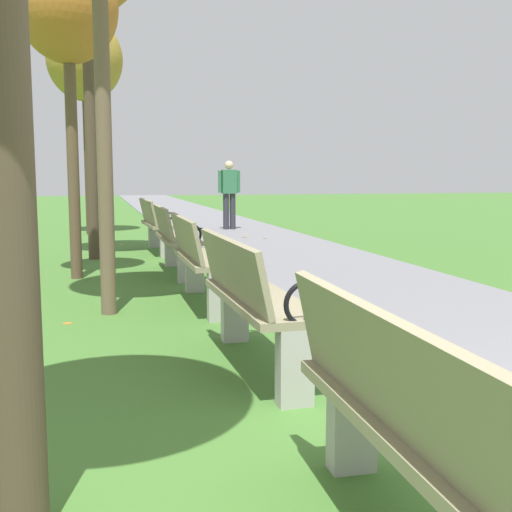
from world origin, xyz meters
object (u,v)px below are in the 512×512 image
(park_bench_5, at_px, (157,224))
(tree_3, at_px, (68,12))
(pedestrian_walking, at_px, (229,191))
(park_bench_1, at_px, (422,430))
(park_bench_2, at_px, (252,298))
(park_bench_3, at_px, (200,258))
(park_bench_4, at_px, (174,238))
(tree_5, at_px, (85,61))

(park_bench_5, height_order, tree_3, tree_3)
(pedestrian_walking, bearing_deg, park_bench_1, -99.06)
(tree_3, xyz_separation_m, pedestrian_walking, (3.36, 6.61, -2.34))
(park_bench_2, relative_size, tree_3, 0.40)
(park_bench_5, bearing_deg, park_bench_3, -90.00)
(park_bench_4, bearing_deg, park_bench_3, -90.00)
(tree_3, bearing_deg, tree_5, 88.82)
(park_bench_1, bearing_deg, park_bench_5, 90.00)
(park_bench_2, bearing_deg, park_bench_1, -90.00)
(park_bench_3, xyz_separation_m, park_bench_4, (-0.00, 2.14, 0.00))
(park_bench_3, bearing_deg, tree_5, 97.59)
(park_bench_1, xyz_separation_m, park_bench_3, (-0.00, 4.51, 0.00))
(park_bench_2, bearing_deg, park_bench_5, 90.00)
(park_bench_1, bearing_deg, park_bench_4, 90.00)
(park_bench_1, distance_m, tree_5, 13.39)
(pedestrian_walking, bearing_deg, park_bench_2, -100.94)
(park_bench_3, bearing_deg, park_bench_5, 90.00)
(park_bench_4, bearing_deg, pedestrian_walking, 72.16)
(park_bench_2, bearing_deg, park_bench_3, 90.00)
(park_bench_2, relative_size, park_bench_4, 1.01)
(park_bench_1, relative_size, park_bench_4, 1.01)
(tree_5, bearing_deg, park_bench_5, -73.59)
(park_bench_1, xyz_separation_m, tree_5, (-1.12, 12.93, 3.27))
(park_bench_4, relative_size, pedestrian_walking, 0.99)
(park_bench_1, distance_m, park_bench_3, 4.51)
(tree_5, distance_m, pedestrian_walking, 4.29)
(pedestrian_walking, bearing_deg, park_bench_5, -117.34)
(park_bench_5, xyz_separation_m, pedestrian_walking, (2.10, 4.07, 0.44))
(park_bench_2, height_order, park_bench_3, same)
(park_bench_2, xyz_separation_m, park_bench_3, (-0.00, 2.20, 0.00))
(park_bench_3, height_order, park_bench_5, same)
(tree_3, xyz_separation_m, tree_5, (0.13, 6.35, 0.49))
(park_bench_2, relative_size, park_bench_3, 1.00)
(park_bench_5, bearing_deg, park_bench_1, -90.00)
(park_bench_2, xyz_separation_m, pedestrian_walking, (2.10, 10.88, 0.44))
(park_bench_3, distance_m, tree_5, 9.10)
(tree_3, height_order, tree_5, tree_5)
(tree_3, bearing_deg, park_bench_2, -73.66)
(park_bench_4, xyz_separation_m, pedestrian_walking, (2.10, 6.53, 0.44))
(park_bench_5, relative_size, pedestrian_walking, 1.00)
(park_bench_1, relative_size, park_bench_3, 1.01)
(park_bench_5, xyz_separation_m, tree_5, (-1.12, 3.81, 3.27))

